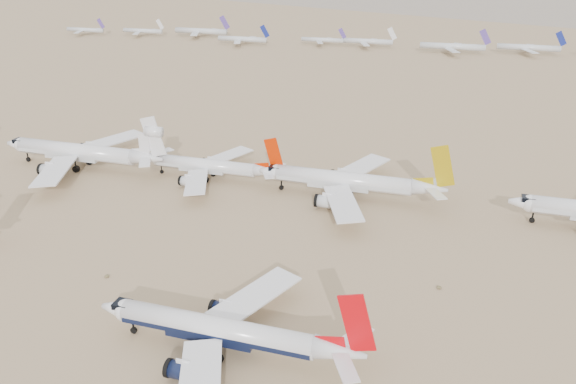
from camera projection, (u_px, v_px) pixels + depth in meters
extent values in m
plane|color=#8D7552|center=(209.00, 346.00, 99.71)|extent=(7000.00, 7000.00, 0.00)
cylinder|color=white|center=(216.00, 328.00, 96.68)|extent=(35.34, 4.18, 4.18)
cube|color=black|center=(216.00, 331.00, 96.89)|extent=(34.63, 4.24, 0.94)
sphere|color=white|center=(126.00, 310.00, 101.44)|extent=(4.18, 4.18, 4.18)
cube|color=black|center=(122.00, 304.00, 101.15)|extent=(2.92, 2.72, 1.04)
cone|color=white|center=(340.00, 351.00, 90.68)|extent=(8.83, 4.18, 4.18)
cube|color=white|center=(200.00, 384.00, 85.39)|extent=(13.65, 21.51, 0.65)
cube|color=white|center=(346.00, 368.00, 86.45)|extent=(5.61, 7.33, 0.25)
cylinder|color=black|center=(184.00, 371.00, 90.66)|extent=(4.91, 3.01, 3.01)
cube|color=white|center=(256.00, 295.00, 107.09)|extent=(13.65, 21.51, 0.65)
cube|color=white|center=(356.00, 336.00, 93.56)|extent=(5.61, 7.33, 0.25)
cylinder|color=black|center=(226.00, 310.00, 105.87)|extent=(4.91, 3.01, 3.01)
cube|color=red|center=(357.00, 323.00, 87.57)|extent=(6.70, 0.33, 11.04)
cylinder|color=black|center=(134.00, 330.00, 102.84)|extent=(1.25, 0.52, 1.25)
cylinder|color=black|center=(218.00, 359.00, 95.31)|extent=(1.75, 1.04, 1.75)
cylinder|color=black|center=(231.00, 338.00, 100.42)|extent=(1.75, 1.04, 1.75)
sphere|color=white|center=(530.00, 203.00, 142.53)|extent=(4.58, 4.58, 4.58)
cube|color=black|center=(528.00, 199.00, 142.21)|extent=(3.20, 2.98, 1.14)
cylinder|color=black|center=(532.00, 220.00, 144.06)|extent=(1.37, 0.57, 1.37)
cylinder|color=white|center=(343.00, 180.00, 156.76)|extent=(38.41, 4.67, 4.67)
cube|color=silver|center=(343.00, 182.00, 156.99)|extent=(37.65, 4.74, 1.05)
sphere|color=white|center=(277.00, 172.00, 161.93)|extent=(4.67, 4.67, 4.67)
cube|color=black|center=(275.00, 168.00, 161.60)|extent=(3.27, 3.03, 1.17)
cone|color=white|center=(430.00, 188.00, 150.23)|extent=(9.60, 4.67, 4.67)
cube|color=white|center=(343.00, 203.00, 144.44)|extent=(14.84, 23.38, 0.72)
cube|color=white|center=(436.00, 194.00, 145.61)|extent=(6.10, 7.97, 0.28)
cylinder|color=silver|center=(327.00, 202.00, 150.19)|extent=(5.34, 3.36, 3.36)
cube|color=white|center=(362.00, 167.00, 168.14)|extent=(14.84, 23.38, 0.72)
cube|color=white|center=(438.00, 181.00, 153.37)|extent=(6.10, 7.97, 0.28)
cylinder|color=silver|center=(342.00, 176.00, 166.83)|extent=(5.34, 3.36, 3.36)
cube|color=#B99D0F|center=(443.00, 166.00, 146.84)|extent=(7.28, 0.37, 12.00)
cylinder|color=black|center=(281.00, 188.00, 163.49)|extent=(1.40, 0.58, 1.40)
cylinder|color=black|center=(345.00, 199.00, 155.23)|extent=(1.96, 1.17, 1.96)
cylinder|color=black|center=(350.00, 190.00, 160.95)|extent=(1.96, 1.17, 1.96)
cylinder|color=white|center=(205.00, 165.00, 169.70)|extent=(32.06, 3.92, 3.92)
cube|color=silver|center=(205.00, 167.00, 169.90)|extent=(31.42, 3.98, 0.88)
sphere|color=white|center=(158.00, 160.00, 174.01)|extent=(3.92, 3.92, 3.92)
cube|color=black|center=(156.00, 156.00, 173.74)|extent=(2.74, 2.55, 0.98)
cone|color=white|center=(267.00, 171.00, 164.25)|extent=(8.02, 3.92, 3.92)
cube|color=white|center=(196.00, 182.00, 159.41)|extent=(12.38, 19.51, 0.60)
cube|color=white|center=(268.00, 175.00, 160.39)|extent=(5.09, 6.65, 0.24)
cylinder|color=silver|center=(189.00, 181.00, 164.21)|extent=(4.45, 2.82, 2.82)
cube|color=white|center=(227.00, 156.00, 179.21)|extent=(12.38, 19.51, 0.60)
cube|color=white|center=(276.00, 166.00, 166.87)|extent=(5.09, 6.65, 0.24)
cylinder|color=silver|center=(211.00, 163.00, 178.12)|extent=(4.45, 2.82, 2.82)
cube|color=red|center=(274.00, 154.00, 161.41)|extent=(6.08, 0.31, 10.01)
cylinder|color=black|center=(162.00, 172.00, 175.33)|extent=(1.18, 0.49, 1.18)
cylinder|color=black|center=(206.00, 180.00, 168.42)|extent=(1.65, 0.98, 1.65)
cylinder|color=black|center=(213.00, 174.00, 173.22)|extent=(1.65, 0.98, 1.65)
cylinder|color=white|center=(76.00, 151.00, 177.82)|extent=(41.22, 4.93, 4.93)
cube|color=silver|center=(76.00, 153.00, 178.07)|extent=(40.39, 5.01, 1.11)
sphere|color=white|center=(22.00, 145.00, 183.37)|extent=(4.93, 4.93, 4.93)
cube|color=black|center=(20.00, 141.00, 183.02)|extent=(3.45, 3.21, 1.23)
cone|color=white|center=(147.00, 158.00, 170.81)|extent=(10.30, 4.93, 4.93)
cube|color=white|center=(55.00, 171.00, 164.63)|extent=(15.92, 25.08, 0.77)
cube|color=white|center=(145.00, 162.00, 165.87)|extent=(6.54, 8.55, 0.30)
cylinder|color=silver|center=(50.00, 170.00, 170.78)|extent=(5.72, 3.55, 3.55)
cube|color=white|center=(111.00, 141.00, 189.99)|extent=(15.92, 25.08, 0.77)
cube|color=white|center=(161.00, 152.00, 174.18)|extent=(6.54, 8.55, 0.30)
cylinder|color=silver|center=(91.00, 149.00, 188.57)|extent=(5.72, 3.55, 3.55)
cube|color=white|center=(153.00, 137.00, 167.18)|extent=(7.81, 0.39, 12.87)
cylinder|color=white|center=(154.00, 132.00, 166.47)|extent=(5.15, 3.20, 3.20)
cylinder|color=black|center=(28.00, 159.00, 185.02)|extent=(1.48, 0.62, 1.48)
cylinder|color=black|center=(76.00, 169.00, 176.20)|extent=(2.07, 1.23, 2.07)
cylinder|color=black|center=(89.00, 162.00, 182.25)|extent=(2.07, 1.23, 2.07)
cylinder|color=silver|center=(85.00, 30.00, 447.76)|extent=(32.71, 3.23, 3.23)
cube|color=#533B96|center=(101.00, 23.00, 441.42)|extent=(6.51, 0.32, 8.20)
cube|color=silver|center=(79.00, 32.00, 440.54)|extent=(8.62, 15.06, 0.32)
cube|color=silver|center=(91.00, 29.00, 455.36)|extent=(8.62, 15.06, 0.32)
cylinder|color=silver|center=(143.00, 31.00, 442.20)|extent=(33.55, 3.32, 3.32)
cube|color=white|center=(160.00, 24.00, 435.70)|extent=(6.68, 0.33, 8.42)
cube|color=silver|center=(137.00, 33.00, 434.80)|extent=(8.84, 15.45, 0.33)
cube|color=silver|center=(148.00, 30.00, 450.00)|extent=(8.84, 15.45, 0.33)
cylinder|color=silver|center=(201.00, 31.00, 437.62)|extent=(43.10, 4.26, 4.26)
cube|color=#533B96|center=(225.00, 22.00, 429.26)|extent=(8.58, 0.43, 10.81)
cube|color=silver|center=(195.00, 34.00, 428.11)|extent=(11.36, 19.84, 0.43)
cube|color=silver|center=(207.00, 30.00, 447.64)|extent=(11.36, 19.84, 0.43)
cylinder|color=silver|center=(242.00, 39.00, 402.04)|extent=(36.50, 3.61, 3.61)
cube|color=navy|center=(265.00, 31.00, 394.96)|extent=(7.27, 0.36, 9.15)
cube|color=silver|center=(237.00, 42.00, 393.98)|extent=(9.62, 16.80, 0.36)
cube|color=silver|center=(247.00, 38.00, 410.52)|extent=(9.62, 16.80, 0.36)
cylinder|color=silver|center=(322.00, 40.00, 400.65)|extent=(30.47, 3.01, 3.01)
cube|color=#533B96|center=(342.00, 33.00, 394.74)|extent=(6.07, 0.30, 7.64)
cube|color=silver|center=(320.00, 42.00, 393.93)|extent=(8.03, 14.03, 0.30)
cube|color=silver|center=(325.00, 39.00, 407.73)|extent=(8.03, 14.03, 0.30)
cylinder|color=silver|center=(367.00, 41.00, 392.75)|extent=(35.98, 3.56, 3.56)
cube|color=white|center=(392.00, 34.00, 385.78)|extent=(7.17, 0.36, 9.03)
cube|color=silver|center=(365.00, 44.00, 384.81)|extent=(9.48, 16.56, 0.36)
cube|color=silver|center=(369.00, 40.00, 401.12)|extent=(9.48, 16.56, 0.36)
cylinder|color=silver|center=(452.00, 46.00, 370.67)|extent=(41.95, 4.15, 4.15)
cube|color=#533B96|center=(485.00, 37.00, 362.54)|extent=(8.35, 0.41, 10.52)
cube|color=silver|center=(452.00, 50.00, 361.42)|extent=(11.05, 19.31, 0.41)
cube|color=silver|center=(453.00, 45.00, 380.42)|extent=(11.05, 19.31, 0.41)
cylinder|color=silver|center=(529.00, 48.00, 367.53)|extent=(39.29, 3.88, 3.88)
cube|color=navy|center=(561.00, 39.00, 359.92)|extent=(7.82, 0.39, 9.85)
cube|color=silver|center=(530.00, 51.00, 358.86)|extent=(10.35, 18.08, 0.39)
cube|color=silver|center=(527.00, 46.00, 376.66)|extent=(10.35, 18.08, 0.39)
ellipsoid|color=brown|center=(107.00, 276.00, 120.38)|extent=(0.98, 0.98, 0.54)
ellipsoid|color=brown|center=(345.00, 367.00, 94.44)|extent=(0.84, 0.84, 0.46)
ellipsoid|color=brown|center=(439.00, 287.00, 116.38)|extent=(0.98, 0.98, 0.54)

